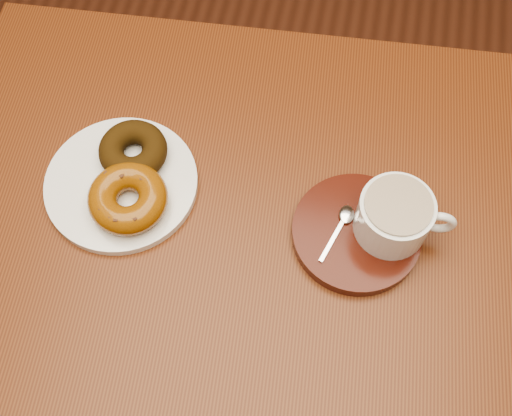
% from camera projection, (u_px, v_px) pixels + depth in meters
% --- Properties ---
extents(ground, '(6.00, 6.00, 0.00)m').
position_uv_depth(ground, '(177.00, 399.00, 1.50)').
color(ground, '#562A1B').
rests_on(ground, ground).
extents(cafe_table, '(0.88, 0.68, 0.79)m').
position_uv_depth(cafe_table, '(243.00, 249.00, 0.95)').
color(cafe_table, '#632F15').
rests_on(cafe_table, ground).
extents(donut_plate, '(0.25, 0.25, 0.01)m').
position_uv_depth(donut_plate, '(121.00, 183.00, 0.85)').
color(donut_plate, white).
rests_on(donut_plate, cafe_table).
extents(donut_cinnamon, '(0.11, 0.11, 0.03)m').
position_uv_depth(donut_cinnamon, '(133.00, 150.00, 0.85)').
color(donut_cinnamon, '#37220B').
rests_on(donut_cinnamon, donut_plate).
extents(donut_caramel, '(0.13, 0.13, 0.04)m').
position_uv_depth(donut_caramel, '(128.00, 198.00, 0.81)').
color(donut_caramel, '#884C0E').
rests_on(donut_caramel, donut_plate).
extents(saucer, '(0.22, 0.22, 0.02)m').
position_uv_depth(saucer, '(356.00, 233.00, 0.82)').
color(saucer, '#3C1008').
rests_on(saucer, cafe_table).
extents(coffee_cup, '(0.12, 0.09, 0.06)m').
position_uv_depth(coffee_cup, '(395.00, 216.00, 0.78)').
color(coffee_cup, white).
rests_on(coffee_cup, saucer).
extents(teaspoon, '(0.04, 0.08, 0.01)m').
position_uv_depth(teaspoon, '(344.00, 219.00, 0.81)').
color(teaspoon, silver).
rests_on(teaspoon, saucer).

